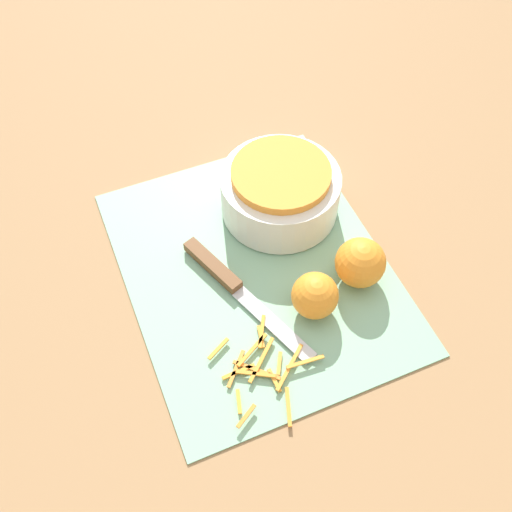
% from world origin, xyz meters
% --- Properties ---
extents(ground_plane, '(4.00, 4.00, 0.00)m').
position_xyz_m(ground_plane, '(0.00, 0.00, 0.00)').
color(ground_plane, '#9E754C').
extents(cutting_board, '(0.47, 0.38, 0.01)m').
position_xyz_m(cutting_board, '(0.00, 0.00, 0.00)').
color(cutting_board, '#84B793').
rests_on(cutting_board, ground_plane).
extents(bowl_speckled, '(0.18, 0.18, 0.09)m').
position_xyz_m(bowl_speckled, '(-0.09, 0.08, 0.05)').
color(bowl_speckled, silver).
rests_on(bowl_speckled, cutting_board).
extents(knife, '(0.25, 0.11, 0.02)m').
position_xyz_m(knife, '(0.00, -0.05, 0.01)').
color(knife, brown).
rests_on(knife, cutting_board).
extents(orange_left, '(0.07, 0.07, 0.07)m').
position_xyz_m(orange_left, '(0.10, 0.05, 0.04)').
color(orange_left, orange).
rests_on(orange_left, cutting_board).
extents(orange_right, '(0.07, 0.07, 0.07)m').
position_xyz_m(orange_right, '(0.07, 0.13, 0.04)').
color(orange_right, orange).
rests_on(orange_right, cutting_board).
extents(peel_pile, '(0.16, 0.14, 0.01)m').
position_xyz_m(peel_pile, '(0.15, -0.06, 0.01)').
color(peel_pile, orange).
rests_on(peel_pile, cutting_board).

